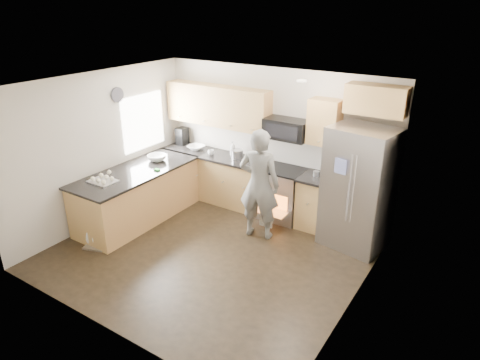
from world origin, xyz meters
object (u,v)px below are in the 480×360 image
Objects in this scene: person at (259,184)px; stove_range at (282,182)px; refrigerator at (358,189)px; dish_rack at (101,241)px.

stove_range is at bearing -101.15° from person.
refrigerator is at bearing -168.69° from person.
refrigerator is 3.42× the size of dish_rack.
person is at bearing -90.05° from stove_range.
person is at bearing -148.21° from refrigerator.
dish_rack is at bearing -136.91° from refrigerator.
stove_range is 0.92× the size of refrigerator.
dish_rack is at bearing -128.44° from stove_range.
refrigerator is at bearing -8.31° from stove_range.
refrigerator is 1.05× the size of person.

